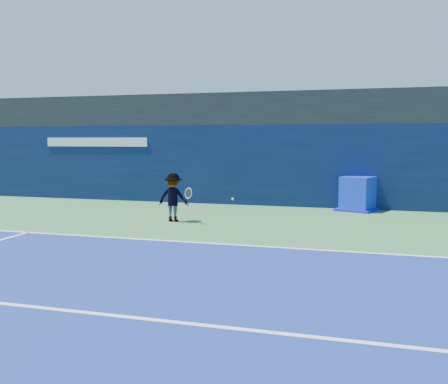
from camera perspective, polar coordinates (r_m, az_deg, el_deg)
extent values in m
plane|color=#32713B|center=(9.14, -7.70, -9.62)|extent=(80.00, 80.00, 0.00)
cube|color=white|center=(11.87, -1.85, -5.87)|extent=(24.00, 0.10, 0.01)
cube|color=white|center=(7.44, -14.06, -13.37)|extent=(24.00, 0.10, 0.01)
cube|color=black|center=(19.91, 5.73, 9.30)|extent=(36.00, 3.00, 1.20)
cube|color=#0A1539|center=(18.92, 5.12, 3.11)|extent=(36.00, 1.00, 3.00)
cube|color=white|center=(20.91, -14.43, 5.55)|extent=(4.50, 0.04, 0.35)
cube|color=#0E22C7|center=(17.87, 15.02, -0.18)|extent=(1.26, 1.26, 1.17)
cube|color=#0E0DBF|center=(17.94, 14.97, -1.92)|extent=(1.58, 1.58, 0.08)
imported|color=silver|center=(15.03, -5.81, -0.62)|extent=(0.94, 0.55, 1.45)
cylinder|color=black|center=(14.65, -4.53, -1.07)|extent=(0.07, 0.13, 0.23)
torus|color=silver|center=(14.52, -4.09, -0.14)|extent=(0.27, 0.15, 0.26)
cylinder|color=black|center=(14.52, -4.09, -0.14)|extent=(0.22, 0.12, 0.22)
sphere|color=#C3DB18|center=(14.06, 1.00, -0.80)|extent=(0.07, 0.07, 0.07)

